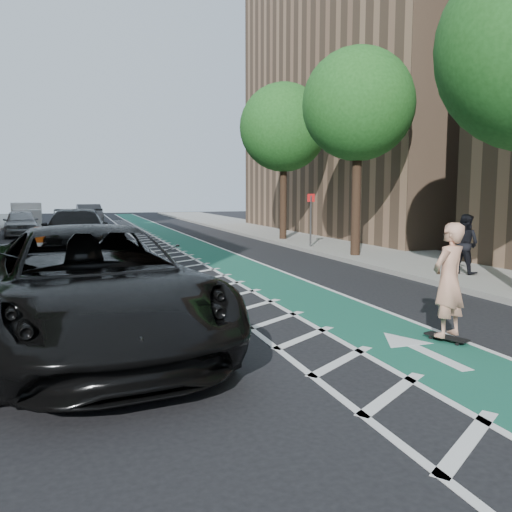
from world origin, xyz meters
name	(u,v)px	position (x,y,z in m)	size (l,w,h in m)	color
ground	(203,326)	(0.00, 0.00, 0.00)	(120.00, 120.00, 0.00)	black
bike_lane	(222,259)	(3.00, 10.00, 0.01)	(2.00, 90.00, 0.01)	#165049
buffer_strip	(183,260)	(1.50, 10.00, 0.01)	(1.40, 90.00, 0.01)	silver
sidewalk_right	(371,251)	(9.50, 10.00, 0.07)	(5.00, 90.00, 0.15)	gray
curb_right	(318,253)	(7.05, 10.00, 0.08)	(0.12, 90.00, 0.16)	gray
building_right_far	(406,79)	(17.50, 20.00, 9.50)	(14.00, 22.00, 19.00)	#84664C
tree_r_c	(365,103)	(7.90, 8.00, 5.77)	(4.20, 4.20, 7.90)	#382619
tree_r_d	(285,128)	(7.90, 16.00, 5.77)	(4.20, 4.20, 7.90)	#382619
sign_post	(311,219)	(7.60, 12.00, 1.35)	(0.35, 0.08, 2.47)	#4C4C4C
skateboard	(446,337)	(3.70, -2.40, 0.08)	(0.46, 0.79, 0.10)	black
skateboarder	(449,280)	(3.70, -2.40, 1.07)	(0.71, 0.46, 1.94)	tan
suv_near	(91,287)	(-2.05, -0.72, 1.00)	(3.32, 7.19, 2.00)	black
suv_far	(76,231)	(-2.25, 13.76, 0.92)	(2.58, 6.34, 1.84)	black
car_silver	(21,223)	(-5.28, 24.06, 0.78)	(1.83, 4.56, 1.55)	#9C9EA2
car_grey	(89,215)	(-1.27, 33.61, 0.81)	(1.72, 4.92, 1.62)	#5A5A5F
pedestrian	(465,244)	(8.61, 3.20, 1.03)	(0.85, 0.67, 1.76)	black
box_truck	(26,216)	(-5.61, 31.93, 0.82)	(2.37, 4.48, 1.79)	silver
barrel_a	(44,280)	(-3.01, 3.61, 0.48)	(0.75, 0.75, 1.02)	#FE510D
barrel_b	(38,249)	(-3.60, 11.42, 0.48)	(0.74, 0.74, 1.01)	#DF4A0B
barrel_c	(40,236)	(-4.00, 19.00, 0.39)	(0.60, 0.60, 0.82)	#E24E0B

